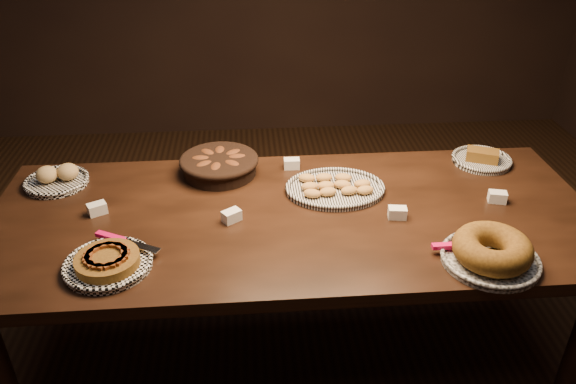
{
  "coord_description": "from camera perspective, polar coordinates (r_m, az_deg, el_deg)",
  "views": [
    {
      "loc": [
        -0.17,
        -1.85,
        1.95
      ],
      "look_at": [
        -0.02,
        0.05,
        0.82
      ],
      "focal_mm": 35.0,
      "sensor_mm": 36.0,
      "label": 1
    }
  ],
  "objects": [
    {
      "name": "ground",
      "position": [
        2.69,
        0.47,
        -15.73
      ],
      "size": [
        5.0,
        5.0,
        0.0
      ],
      "primitive_type": "plane",
      "color": "black",
      "rests_on": "ground"
    },
    {
      "name": "buffet_table",
      "position": [
        2.25,
        0.54,
        -3.78
      ],
      "size": [
        2.4,
        1.0,
        0.75
      ],
      "color": "black",
      "rests_on": "ground"
    },
    {
      "name": "apple_tart_plate",
      "position": [
        2.02,
        -17.83,
        -6.78
      ],
      "size": [
        0.33,
        0.33,
        0.06
      ],
      "rotation": [
        0.0,
        0.0,
        -0.36
      ],
      "color": "white",
      "rests_on": "buffet_table"
    },
    {
      "name": "madeleine_platter",
      "position": [
        2.36,
        4.76,
        0.46
      ],
      "size": [
        0.41,
        0.34,
        0.05
      ],
      "rotation": [
        0.0,
        0.0,
        0.01
      ],
      "color": "black",
      "rests_on": "buffet_table"
    },
    {
      "name": "bundt_cake_plate",
      "position": [
        2.05,
        19.96,
        -5.73
      ],
      "size": [
        0.36,
        0.34,
        0.11
      ],
      "rotation": [
        0.0,
        0.0,
        0.05
      ],
      "color": "black",
      "rests_on": "buffet_table"
    },
    {
      "name": "croissant_basket",
      "position": [
        2.49,
        -7.0,
        2.9
      ],
      "size": [
        0.38,
        0.38,
        0.09
      ],
      "rotation": [
        0.0,
        0.0,
        -0.19
      ],
      "color": "black",
      "rests_on": "buffet_table"
    },
    {
      "name": "bread_roll_plate",
      "position": [
        2.6,
        -22.42,
        1.3
      ],
      "size": [
        0.27,
        0.27,
        0.08
      ],
      "rotation": [
        0.0,
        0.0,
        -0.12
      ],
      "color": "white",
      "rests_on": "buffet_table"
    },
    {
      "name": "loaf_plate",
      "position": [
        2.73,
        19.08,
        3.22
      ],
      "size": [
        0.27,
        0.27,
        0.06
      ],
      "rotation": [
        0.0,
        0.0,
        -0.41
      ],
      "color": "black",
      "rests_on": "buffet_table"
    },
    {
      "name": "tent_cards",
      "position": [
        2.27,
        1.65,
        -0.66
      ],
      "size": [
        1.68,
        0.49,
        0.04
      ],
      "color": "white",
      "rests_on": "buffet_table"
    }
  ]
}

